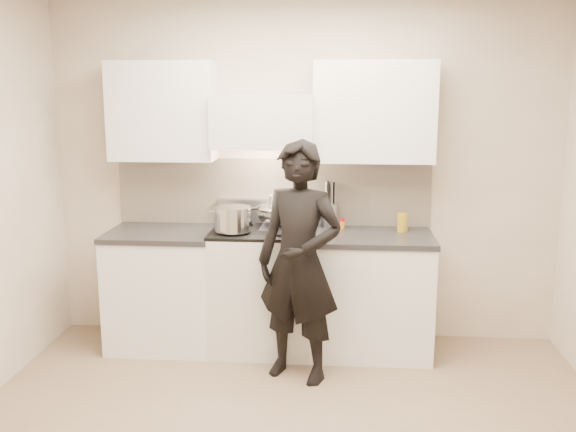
{
  "coord_description": "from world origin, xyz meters",
  "views": [
    {
      "loc": [
        0.28,
        -3.3,
        2.01
      ],
      "look_at": [
        -0.07,
        1.05,
        1.13
      ],
      "focal_mm": 40.0,
      "sensor_mm": 36.0,
      "label": 1
    }
  ],
  "objects": [
    {
      "name": "stock_pot",
      "position": [
        -0.5,
        1.3,
        1.05
      ],
      "size": [
        0.36,
        0.35,
        0.18
      ],
      "color": "#BBBBBB",
      "rests_on": "stove"
    },
    {
      "name": "oil_glass",
      "position": [
        0.77,
        1.54,
        0.99
      ],
      "size": [
        0.08,
        0.08,
        0.14
      ],
      "color": "#A6821C",
      "rests_on": "counter_right"
    },
    {
      "name": "stove",
      "position": [
        -0.3,
        1.42,
        0.47
      ],
      "size": [
        0.76,
        0.65,
        0.96
      ],
      "color": "silver",
      "rests_on": "ground"
    },
    {
      "name": "counter_left",
      "position": [
        -1.08,
        1.43,
        0.46
      ],
      "size": [
        0.82,
        0.67,
        0.92
      ],
      "color": "white",
      "rests_on": "ground"
    },
    {
      "name": "counter_right",
      "position": [
        0.53,
        1.43,
        0.46
      ],
      "size": [
        0.92,
        0.67,
        0.92
      ],
      "color": "white",
      "rests_on": "ground"
    },
    {
      "name": "person",
      "position": [
        0.02,
        0.91,
        0.83
      ],
      "size": [
        0.71,
        0.6,
        1.67
      ],
      "primitive_type": "imported",
      "rotation": [
        0.0,
        0.0,
        -0.38
      ],
      "color": "black",
      "rests_on": "ground"
    },
    {
      "name": "room_shell",
      "position": [
        -0.06,
        0.37,
        1.6
      ],
      "size": [
        4.04,
        3.54,
        2.7
      ],
      "color": "beige",
      "rests_on": "ground"
    },
    {
      "name": "spice_jar",
      "position": [
        0.31,
        1.61,
        0.96
      ],
      "size": [
        0.04,
        0.04,
        0.08
      ],
      "color": "orange",
      "rests_on": "counter_right"
    },
    {
      "name": "wok",
      "position": [
        -0.19,
        1.54,
        1.05
      ],
      "size": [
        0.35,
        0.43,
        0.28
      ],
      "color": "#BBBBBB",
      "rests_on": "stove"
    },
    {
      "name": "utensil_crock",
      "position": [
        0.21,
        1.66,
        1.03
      ],
      "size": [
        0.14,
        0.14,
        0.36
      ],
      "color": "#9B9AA8",
      "rests_on": "counter_right"
    }
  ]
}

